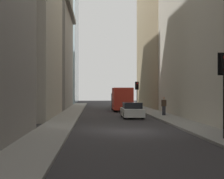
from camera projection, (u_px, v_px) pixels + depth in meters
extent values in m
plane|color=#302D30|center=(128.00, 131.00, 20.11)|extent=(135.00, 135.00, 0.00)
cube|color=gray|center=(53.00, 131.00, 19.87)|extent=(90.00, 2.20, 0.14)
cube|color=gray|center=(202.00, 130.00, 20.36)|extent=(90.00, 2.20, 0.14)
cube|color=#9E8966|center=(178.00, 13.00, 50.13)|extent=(19.52, 10.00, 28.24)
cube|color=gray|center=(35.00, 46.00, 48.94)|extent=(15.82, 10.00, 18.10)
cube|color=slate|center=(71.00, 12.00, 49.25)|extent=(15.82, 0.50, 0.60)
cube|color=red|center=(122.00, 99.00, 40.61)|extent=(4.60, 2.25, 2.60)
cube|color=#38383D|center=(120.00, 101.00, 43.80)|extent=(1.90, 2.25, 1.90)
cube|color=black|center=(120.00, 96.00, 43.81)|extent=(1.92, 2.09, 0.64)
cylinder|color=black|center=(128.00, 106.00, 43.85)|extent=(0.88, 0.28, 0.88)
cylinder|color=black|center=(113.00, 106.00, 43.74)|extent=(0.88, 0.28, 0.88)
cylinder|color=black|center=(132.00, 108.00, 39.26)|extent=(0.88, 0.28, 0.88)
cylinder|color=black|center=(115.00, 108.00, 39.15)|extent=(0.88, 0.28, 0.88)
cube|color=silver|center=(132.00, 112.00, 30.27)|extent=(4.30, 1.78, 0.70)
cube|color=black|center=(132.00, 105.00, 30.08)|extent=(2.10, 1.58, 0.54)
cylinder|color=black|center=(139.00, 113.00, 31.66)|extent=(0.64, 0.22, 0.64)
cylinder|color=black|center=(122.00, 113.00, 31.58)|extent=(0.64, 0.22, 0.64)
cylinder|color=black|center=(143.00, 115.00, 28.97)|extent=(0.64, 0.22, 0.64)
cylinder|color=black|center=(125.00, 116.00, 28.88)|extent=(0.64, 0.22, 0.64)
cylinder|color=black|center=(224.00, 106.00, 16.11)|extent=(0.12, 0.12, 3.15)
cube|color=black|center=(224.00, 64.00, 16.12)|extent=(0.28, 0.32, 0.90)
cube|color=black|center=(223.00, 64.00, 16.28)|extent=(0.03, 0.52, 1.10)
cylinder|color=black|center=(137.00, 98.00, 46.21)|extent=(0.12, 0.12, 2.62)
cube|color=black|center=(137.00, 86.00, 46.22)|extent=(0.28, 0.32, 0.90)
cube|color=black|center=(137.00, 86.00, 46.37)|extent=(0.03, 0.52, 1.10)
sphere|color=red|center=(137.00, 83.00, 46.06)|extent=(0.20, 0.20, 0.20)
sphere|color=black|center=(137.00, 86.00, 46.06)|extent=(0.20, 0.20, 0.20)
sphere|color=black|center=(137.00, 88.00, 46.06)|extent=(0.20, 0.20, 0.20)
cylinder|color=#33333D|center=(165.00, 111.00, 31.69)|extent=(0.16, 0.16, 0.86)
cylinder|color=#33333D|center=(163.00, 111.00, 31.68)|extent=(0.16, 0.16, 0.86)
cube|color=#4C3828|center=(164.00, 103.00, 31.69)|extent=(0.26, 0.44, 0.61)
sphere|color=tan|center=(164.00, 98.00, 31.69)|extent=(0.22, 0.22, 0.22)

